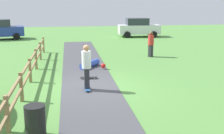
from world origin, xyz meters
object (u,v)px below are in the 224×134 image
(skater_fallen, at_px, (91,64))
(parked_car_white, at_px, (139,27))
(skater_riding, at_px, (86,65))
(bystander_red, at_px, (151,43))
(parked_car_blue, at_px, (0,29))
(skateboard_loose, at_px, (89,77))
(trash_bin, at_px, (35,121))

(skater_fallen, height_order, parked_car_white, parked_car_white)
(skater_riding, distance_m, bystander_red, 8.09)
(skater_fallen, height_order, parked_car_blue, parked_car_blue)
(skater_fallen, bearing_deg, parked_car_blue, 119.97)
(parked_car_blue, bearing_deg, bystander_red, -42.06)
(parked_car_blue, height_order, parked_car_white, same)
(skater_fallen, bearing_deg, skater_riding, -97.08)
(bystander_red, bearing_deg, skateboard_loose, -132.24)
(skater_fallen, xyz_separation_m, parked_car_white, (6.01, 13.21, 0.76))
(skater_riding, relative_size, skateboard_loose, 2.31)
(skater_fallen, relative_size, skateboard_loose, 1.74)
(trash_bin, xyz_separation_m, bystander_red, (6.34, 10.53, 0.47))
(parked_car_blue, distance_m, parked_car_white, 13.63)
(parked_car_blue, bearing_deg, trash_bin, -75.55)
(skateboard_loose, bearing_deg, parked_car_blue, 115.18)
(skateboard_loose, relative_size, parked_car_blue, 0.18)
(bystander_red, xyz_separation_m, parked_car_blue, (-11.79, 10.64, 0.04))
(trash_bin, distance_m, skater_fallen, 8.26)
(trash_bin, bearing_deg, parked_car_white, 68.90)
(trash_bin, distance_m, parked_car_blue, 21.86)
(skater_riding, distance_m, skateboard_loose, 1.96)
(bystander_red, relative_size, parked_car_white, 0.39)
(bystander_red, bearing_deg, trash_bin, -121.03)
(skater_fallen, bearing_deg, bystander_red, 31.54)
(skateboard_loose, relative_size, parked_car_white, 0.19)
(skater_fallen, height_order, skateboard_loose, skater_fallen)
(skater_riding, distance_m, skater_fallen, 4.16)
(skater_riding, height_order, bystander_red, skater_riding)
(parked_car_white, bearing_deg, skateboard_loose, -112.06)
(skateboard_loose, bearing_deg, skater_riding, -96.96)
(skateboard_loose, distance_m, bystander_red, 6.71)
(skater_riding, relative_size, parked_car_white, 0.44)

